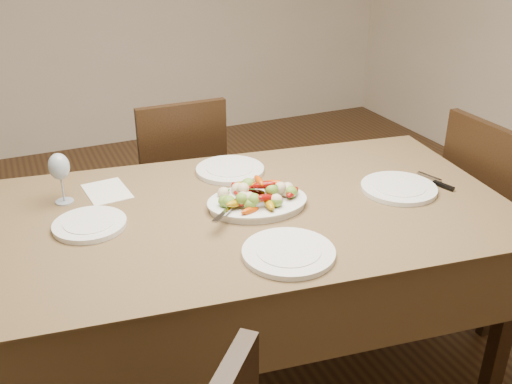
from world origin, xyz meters
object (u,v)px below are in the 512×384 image
at_px(dining_table, 256,293).
at_px(chair_far, 175,183).
at_px(plate_far, 230,170).
at_px(plate_left, 90,225).
at_px(wine_glass, 61,177).
at_px(serving_platter, 257,204).
at_px(chair_right, 502,217).
at_px(plate_near, 289,253).
at_px(plate_right, 399,188).

distance_m(dining_table, chair_far, 0.92).
bearing_deg(chair_far, plate_far, 97.65).
xyz_separation_m(chair_far, plate_left, (-0.53, -0.82, 0.29)).
xyz_separation_m(chair_far, wine_glass, (-0.58, -0.59, 0.39)).
bearing_deg(serving_platter, dining_table, -165.84).
relative_size(dining_table, chair_right, 1.94).
height_order(dining_table, plate_near, plate_near).
xyz_separation_m(chair_right, wine_glass, (-1.84, 0.38, 0.39)).
bearing_deg(plate_far, chair_far, 97.51).
xyz_separation_m(dining_table, plate_left, (-0.57, 0.10, 0.39)).
bearing_deg(plate_left, dining_table, -9.74).
bearing_deg(plate_right, plate_far, 140.76).
height_order(chair_far, chair_right, same).
xyz_separation_m(plate_left, plate_far, (0.61, 0.24, 0.00)).
distance_m(serving_platter, wine_glass, 0.72).
relative_size(dining_table, serving_platter, 5.21).
xyz_separation_m(chair_far, serving_platter, (0.05, -0.92, 0.30)).
bearing_deg(serving_platter, chair_right, -2.35).
height_order(serving_platter, plate_right, serving_platter).
bearing_deg(plate_right, serving_platter, 170.04).
height_order(plate_left, plate_right, same).
xyz_separation_m(chair_right, plate_right, (-0.65, -0.05, 0.29)).
distance_m(plate_right, plate_far, 0.68).
bearing_deg(plate_left, plate_near, -39.32).
distance_m(plate_left, wine_glass, 0.25).
bearing_deg(wine_glass, chair_right, -11.53).
bearing_deg(chair_far, dining_table, 92.89).
relative_size(chair_far, wine_glass, 4.64).
bearing_deg(plate_right, dining_table, 170.29).
bearing_deg(plate_right, chair_far, 120.76).
height_order(plate_left, plate_near, same).
bearing_deg(plate_near, chair_right, 13.05).
distance_m(chair_right, wine_glass, 1.91).
bearing_deg(plate_far, dining_table, -95.62).
height_order(serving_platter, wine_glass, wine_glass).
xyz_separation_m(serving_platter, plate_near, (-0.05, -0.34, -0.00)).
xyz_separation_m(plate_far, wine_glass, (-0.66, -0.01, 0.09)).
height_order(plate_right, plate_far, same).
xyz_separation_m(chair_far, chair_right, (1.25, -0.97, 0.00)).
height_order(dining_table, wine_glass, wine_glass).
bearing_deg(plate_left, chair_right, -4.69).
xyz_separation_m(chair_right, serving_platter, (-1.20, 0.05, 0.30)).
relative_size(plate_right, plate_far, 1.03).
xyz_separation_m(plate_near, wine_glass, (-0.59, 0.67, 0.09)).
xyz_separation_m(serving_platter, plate_right, (0.55, -0.10, -0.00)).
bearing_deg(serving_platter, chair_far, 93.13).
xyz_separation_m(plate_right, wine_glass, (-1.19, 0.42, 0.09)).
distance_m(plate_far, plate_near, 0.68).
xyz_separation_m(serving_platter, wine_glass, (-0.63, 0.33, 0.09)).
distance_m(plate_right, plate_near, 0.65).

